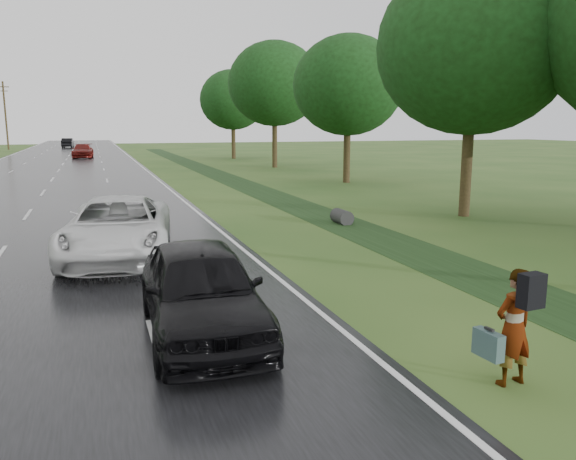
{
  "coord_description": "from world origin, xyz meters",
  "views": [
    {
      "loc": [
        2.69,
        -9.18,
        3.69
      ],
      "look_at": [
        6.85,
        2.84,
        1.3
      ],
      "focal_mm": 35.0,
      "sensor_mm": 36.0,
      "label": 1
    }
  ],
  "objects": [
    {
      "name": "tree_east_c",
      "position": [
        18.2,
        24.0,
        6.14
      ],
      "size": [
        7.0,
        7.0,
        9.29
      ],
      "color": "#312514",
      "rests_on": "ground"
    },
    {
      "name": "edge_stripe_east",
      "position": [
        6.75,
        45.0,
        0.04
      ],
      "size": [
        0.12,
        180.0,
        0.01
      ],
      "primitive_type": "cube",
      "color": "silver",
      "rests_on": "road"
    },
    {
      "name": "utility_pole_distant",
      "position": [
        -9.2,
        85.0,
        5.2
      ],
      "size": [
        1.6,
        0.26,
        10.0
      ],
      "color": "#312514",
      "rests_on": "ground"
    },
    {
      "name": "drainage_ditch",
      "position": [
        11.5,
        18.71,
        0.04
      ],
      "size": [
        2.2,
        120.0,
        0.56
      ],
      "color": "black",
      "rests_on": "ground"
    },
    {
      "name": "tree_east_d",
      "position": [
        17.8,
        38.0,
        7.15
      ],
      "size": [
        8.0,
        8.0,
        10.76
      ],
      "color": "#312514",
      "rests_on": "ground"
    },
    {
      "name": "far_car_dark",
      "position": [
        -1.0,
        89.47,
        0.8
      ],
      "size": [
        1.87,
        4.7,
        1.52
      ],
      "primitive_type": "imported",
      "rotation": [
        0.0,
        0.0,
        3.09
      ],
      "color": "black",
      "rests_on": "road"
    },
    {
      "name": "white_pickup",
      "position": [
        3.22,
        6.78,
        0.88
      ],
      "size": [
        3.58,
        6.34,
        1.67
      ],
      "primitive_type": "imported",
      "rotation": [
        0.0,
        0.0,
        -0.14
      ],
      "color": "silver",
      "rests_on": "road"
    },
    {
      "name": "road",
      "position": [
        0.0,
        45.0,
        0.02
      ],
      "size": [
        14.0,
        180.0,
        0.04
      ],
      "primitive_type": "cube",
      "color": "black",
      "rests_on": "ground"
    },
    {
      "name": "pedestrian",
      "position": [
        8.18,
        -3.09,
        0.89
      ],
      "size": [
        0.81,
        0.67,
        1.72
      ],
      "rotation": [
        0.0,
        0.0,
        3.24
      ],
      "color": "#A5998C",
      "rests_on": "ground"
    },
    {
      "name": "center_line",
      "position": [
        0.0,
        45.0,
        0.04
      ],
      "size": [
        0.12,
        180.0,
        0.01
      ],
      "primitive_type": "cube",
      "color": "silver",
      "rests_on": "road"
    },
    {
      "name": "tree_east_b",
      "position": [
        17.0,
        10.0,
        6.68
      ],
      "size": [
        7.6,
        7.6,
        10.11
      ],
      "color": "#312514",
      "rests_on": "ground"
    },
    {
      "name": "tree_east_f",
      "position": [
        17.5,
        52.0,
        6.37
      ],
      "size": [
        7.2,
        7.2,
        9.62
      ],
      "color": "#312514",
      "rests_on": "ground"
    },
    {
      "name": "far_car_red",
      "position": [
        1.67,
        58.51,
        0.81
      ],
      "size": [
        2.43,
        5.42,
        1.54
      ],
      "primitive_type": "imported",
      "rotation": [
        0.0,
        0.0,
        -0.05
      ],
      "color": "#650F0B",
      "rests_on": "road"
    },
    {
      "name": "dark_sedan",
      "position": [
        4.34,
        0.23,
        0.86
      ],
      "size": [
        2.09,
        4.86,
        1.64
      ],
      "primitive_type": "imported",
      "rotation": [
        0.0,
        0.0,
        -0.03
      ],
      "color": "black",
      "rests_on": "road"
    }
  ]
}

